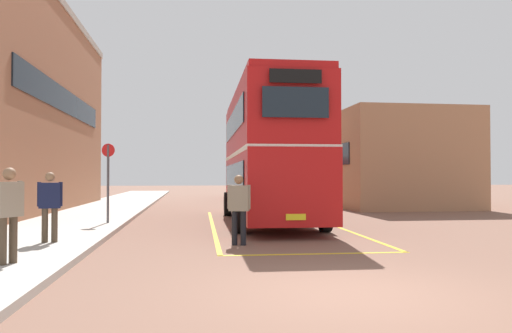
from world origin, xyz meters
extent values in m
plane|color=brown|center=(0.00, 14.40, 0.00)|extent=(135.60, 135.60, 0.00)
cube|color=#B2ADA3|center=(-6.50, 16.80, 0.07)|extent=(4.00, 57.60, 0.14)
cube|color=#9E6647|center=(-10.82, 16.77, 4.69)|extent=(5.44, 18.22, 9.39)
cube|color=#19232D|center=(-8.07, 16.77, 5.16)|extent=(0.06, 13.85, 1.10)
cube|color=#A89E8E|center=(-10.82, 16.77, 9.57)|extent=(5.56, 18.34, 0.36)
cube|color=#AD7A56|center=(8.78, 21.16, 2.57)|extent=(6.57, 12.45, 5.14)
cube|color=#232D38|center=(5.47, 21.16, 2.83)|extent=(0.06, 9.46, 1.10)
cylinder|color=black|center=(-0.76, 13.97, 0.50)|extent=(0.30, 1.01, 1.00)
cylinder|color=black|center=(1.82, 13.92, 0.50)|extent=(0.30, 1.01, 1.00)
cylinder|color=black|center=(-0.90, 7.57, 0.50)|extent=(0.30, 1.01, 1.00)
cylinder|color=black|center=(1.68, 7.51, 0.50)|extent=(0.30, 1.01, 1.00)
cube|color=#B71414|center=(0.46, 10.74, 1.40)|extent=(2.73, 10.38, 2.10)
cube|color=#B71414|center=(0.46, 10.74, 3.50)|extent=(2.72, 10.18, 2.10)
cube|color=#B71414|center=(0.46, 10.74, 4.65)|extent=(2.62, 10.07, 0.20)
cube|color=white|center=(0.46, 10.74, 2.45)|extent=(2.76, 10.28, 0.14)
cube|color=#19232D|center=(-0.81, 10.77, 1.70)|extent=(0.21, 8.47, 0.84)
cube|color=#19232D|center=(-0.81, 10.77, 3.60)|extent=(0.21, 8.47, 0.84)
cube|color=#19232D|center=(1.73, 10.72, 1.70)|extent=(0.21, 8.47, 0.84)
cube|color=#19232D|center=(1.73, 10.72, 3.60)|extent=(0.21, 8.47, 0.84)
cube|color=#19232D|center=(0.35, 5.56, 3.60)|extent=(1.75, 0.08, 0.80)
cube|color=black|center=(0.35, 5.56, 4.28)|extent=(1.38, 0.07, 0.36)
cube|color=#19232D|center=(0.57, 15.93, 1.80)|extent=(2.00, 0.08, 1.00)
cube|color=yellow|center=(0.35, 5.56, 0.63)|extent=(0.52, 0.04, 0.16)
cylinder|color=black|center=(1.41, 32.79, 0.46)|extent=(0.30, 0.93, 0.92)
cylinder|color=black|center=(3.90, 32.68, 0.46)|extent=(0.30, 0.93, 0.92)
cylinder|color=black|center=(1.17, 27.41, 0.46)|extent=(0.30, 0.93, 0.92)
cylinder|color=black|center=(3.66, 27.30, 0.46)|extent=(0.30, 0.93, 0.92)
cube|color=#B71414|center=(2.53, 30.05, 1.60)|extent=(2.82, 9.07, 2.60)
cube|color=silver|center=(2.53, 30.05, 2.96)|extent=(2.66, 8.70, 0.12)
cube|color=#19232D|center=(1.31, 30.10, 1.95)|extent=(0.36, 7.17, 0.96)
cube|color=#19232D|center=(3.76, 29.99, 1.95)|extent=(0.36, 7.17, 0.96)
cube|color=#19232D|center=(2.74, 34.54, 1.90)|extent=(1.93, 0.13, 1.10)
cylinder|color=black|center=(-1.07, 5.08, 0.42)|extent=(0.14, 0.14, 0.83)
cylinder|color=black|center=(-1.28, 5.15, 0.42)|extent=(0.14, 0.14, 0.83)
cube|color=gray|center=(-1.17, 5.12, 1.14)|extent=(0.53, 0.35, 0.62)
cylinder|color=gray|center=(-0.94, 5.05, 1.18)|extent=(0.09, 0.09, 0.59)
cylinder|color=gray|center=(-1.40, 5.19, 1.18)|extent=(0.09, 0.09, 0.59)
sphere|color=#8C6647|center=(-1.18, 5.10, 1.60)|extent=(0.23, 0.23, 0.23)
cylinder|color=#473828|center=(-5.50, 5.20, 0.54)|extent=(0.14, 0.14, 0.80)
cylinder|color=#473828|center=(-5.70, 5.17, 0.54)|extent=(0.14, 0.14, 0.80)
cube|color=#141938|center=(-5.60, 5.19, 1.23)|extent=(0.49, 0.28, 0.60)
cylinder|color=#141938|center=(-5.37, 5.22, 1.26)|extent=(0.09, 0.09, 0.57)
cylinder|color=#141938|center=(-5.83, 5.15, 1.26)|extent=(0.09, 0.09, 0.57)
sphere|color=#8C6647|center=(-5.60, 5.17, 1.67)|extent=(0.22, 0.22, 0.22)
cylinder|color=#473828|center=(-5.47, 2.47, 0.55)|extent=(0.14, 0.14, 0.82)
cylinder|color=#473828|center=(-5.59, 2.28, 0.55)|extent=(0.14, 0.14, 0.82)
cube|color=gray|center=(-5.53, 2.37, 1.27)|extent=(0.44, 0.52, 0.62)
cylinder|color=gray|center=(-5.41, 2.58, 1.30)|extent=(0.09, 0.09, 0.59)
sphere|color=#8C6647|center=(-5.51, 2.36, 1.72)|extent=(0.22, 0.22, 0.22)
cylinder|color=#4C4C51|center=(-5.06, 9.93, 1.43)|extent=(0.08, 0.08, 2.59)
cylinder|color=red|center=(-5.06, 9.93, 2.55)|extent=(0.43, 0.13, 0.44)
cube|color=gold|center=(-1.59, 9.76, 0.00)|extent=(0.39, 12.33, 0.01)
cube|color=gold|center=(2.51, 9.67, 0.00)|extent=(0.39, 12.33, 0.01)
cube|color=gold|center=(0.33, 3.55, 0.00)|extent=(4.22, 0.21, 0.01)
camera|label=1|loc=(-2.37, -6.65, 1.68)|focal=33.93mm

